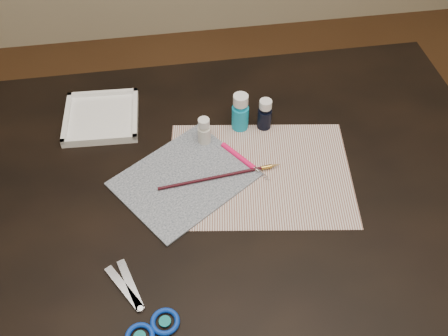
{
  "coord_description": "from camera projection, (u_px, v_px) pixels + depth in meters",
  "views": [
    {
      "loc": [
        -0.11,
        -0.71,
        1.61
      ],
      "look_at": [
        0.0,
        0.0,
        0.8
      ],
      "focal_mm": 40.0,
      "sensor_mm": 36.0,
      "label": 1
    }
  ],
  "objects": [
    {
      "name": "canvas",
      "position": [
        184.0,
        179.0,
        1.12
      ],
      "size": [
        0.36,
        0.34,
        0.0
      ],
      "primitive_type": "cube",
      "rotation": [
        0.0,
        0.0,
        0.6
      ],
      "color": "black",
      "rests_on": "paper"
    },
    {
      "name": "paint_bottle_navy",
      "position": [
        265.0,
        114.0,
        1.21
      ],
      "size": [
        0.04,
        0.04,
        0.08
      ],
      "primitive_type": "cylinder",
      "rotation": [
        0.0,
        0.0,
        -0.15
      ],
      "color": "black",
      "rests_on": "table"
    },
    {
      "name": "paintbrush",
      "position": [
        221.0,
        176.0,
        1.12
      ],
      "size": [
        0.29,
        0.04,
        0.01
      ],
      "primitive_type": null,
      "rotation": [
        0.0,
        0.0,
        0.1
      ],
      "color": "black",
      "rests_on": "canvas"
    },
    {
      "name": "scissors",
      "position": [
        132.0,
        303.0,
        0.92
      ],
      "size": [
        0.2,
        0.23,
        0.01
      ],
      "primitive_type": null,
      "rotation": [
        0.0,
        0.0,
        2.13
      ],
      "color": "silver",
      "rests_on": "table"
    },
    {
      "name": "paint_bottle_white",
      "position": [
        204.0,
        131.0,
        1.17
      ],
      "size": [
        0.04,
        0.04,
        0.08
      ],
      "primitive_type": "cylinder",
      "rotation": [
        0.0,
        0.0,
        0.23
      ],
      "color": "silver",
      "rests_on": "table"
    },
    {
      "name": "paper",
      "position": [
        259.0,
        173.0,
        1.14
      ],
      "size": [
        0.46,
        0.37,
        0.0
      ],
      "primitive_type": "cube",
      "rotation": [
        0.0,
        0.0,
        -0.15
      ],
      "color": "silver",
      "rests_on": "table"
    },
    {
      "name": "ground",
      "position": [
        224.0,
        326.0,
        1.69
      ],
      "size": [
        3.5,
        3.5,
        0.02
      ],
      "primitive_type": "cube",
      "color": "#422614",
      "rests_on": "ground"
    },
    {
      "name": "craft_knife",
      "position": [
        246.0,
        162.0,
        1.15
      ],
      "size": [
        0.1,
        0.14,
        0.01
      ],
      "primitive_type": null,
      "rotation": [
        0.0,
        0.0,
        -0.97
      ],
      "color": "#FF135D",
      "rests_on": "paper"
    },
    {
      "name": "palette_tray",
      "position": [
        101.0,
        117.0,
        1.25
      ],
      "size": [
        0.19,
        0.19,
        0.02
      ],
      "primitive_type": "cube",
      "rotation": [
        0.0,
        0.0,
        -0.05
      ],
      "color": "white",
      "rests_on": "table"
    },
    {
      "name": "paint_bottle_cyan",
      "position": [
        240.0,
        112.0,
        1.2
      ],
      "size": [
        0.05,
        0.05,
        0.1
      ],
      "primitive_type": "cylinder",
      "rotation": [
        0.0,
        0.0,
        -0.36
      ],
      "color": "#1196BF",
      "rests_on": "table"
    },
    {
      "name": "table",
      "position": [
        224.0,
        268.0,
        1.4
      ],
      "size": [
        1.3,
        0.9,
        0.75
      ],
      "primitive_type": "cube",
      "color": "black",
      "rests_on": "ground"
    }
  ]
}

